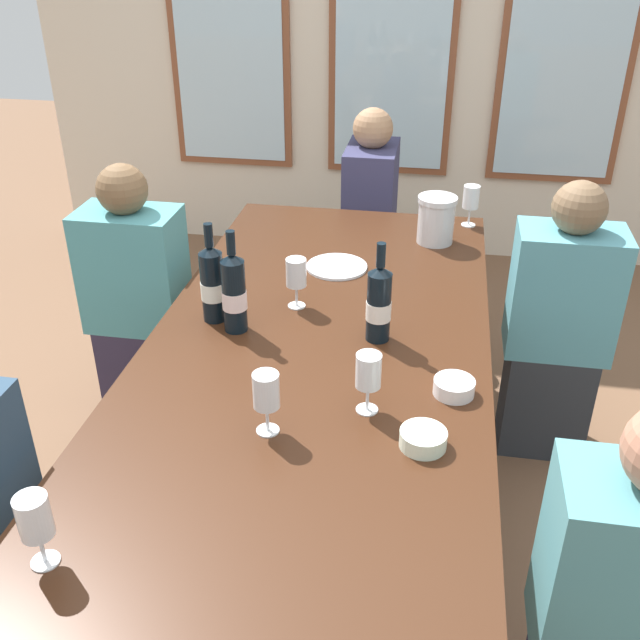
{
  "coord_description": "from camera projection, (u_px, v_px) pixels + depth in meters",
  "views": [
    {
      "loc": [
        0.34,
        -1.82,
        1.91
      ],
      "look_at": [
        0.0,
        0.13,
        0.79
      ],
      "focal_mm": 40.84,
      "sensor_mm": 36.0,
      "label": 1
    }
  ],
  "objects": [
    {
      "name": "ground_plane",
      "position": [
        314.0,
        534.0,
        2.55
      ],
      "size": [
        12.0,
        12.0,
        0.0
      ],
      "primitive_type": "plane",
      "color": "brown"
    },
    {
      "name": "back_wall_with_windows",
      "position": [
        395.0,
        4.0,
        4.01
      ],
      "size": [
        4.26,
        0.1,
        2.9
      ],
      "color": "beige",
      "rests_on": "ground"
    },
    {
      "name": "dining_table",
      "position": [
        313.0,
        373.0,
        2.21
      ],
      "size": [
        1.06,
        2.45,
        0.74
      ],
      "color": "#3B2011",
      "rests_on": "ground"
    },
    {
      "name": "white_plate_0",
      "position": [
        337.0,
        267.0,
        2.71
      ],
      "size": [
        0.23,
        0.23,
        0.01
      ],
      "primitive_type": "cylinder",
      "color": "white",
      "rests_on": "dining_table"
    },
    {
      "name": "metal_pitcher",
      "position": [
        436.0,
        219.0,
        2.88
      ],
      "size": [
        0.16,
        0.16,
        0.19
      ],
      "color": "silver",
      "rests_on": "dining_table"
    },
    {
      "name": "wine_bottle_0",
      "position": [
        379.0,
        303.0,
        2.21
      ],
      "size": [
        0.08,
        0.08,
        0.32
      ],
      "color": "black",
      "rests_on": "dining_table"
    },
    {
      "name": "wine_bottle_1",
      "position": [
        234.0,
        293.0,
        2.26
      ],
      "size": [
        0.08,
        0.08,
        0.34
      ],
      "color": "black",
      "rests_on": "dining_table"
    },
    {
      "name": "wine_bottle_2",
      "position": [
        212.0,
        283.0,
        2.31
      ],
      "size": [
        0.08,
        0.08,
        0.33
      ],
      "color": "black",
      "rests_on": "dining_table"
    },
    {
      "name": "tasting_bowl_0",
      "position": [
        454.0,
        387.0,
        2.0
      ],
      "size": [
        0.11,
        0.11,
        0.04
      ],
      "primitive_type": "cylinder",
      "color": "white",
      "rests_on": "dining_table"
    },
    {
      "name": "tasting_bowl_1",
      "position": [
        423.0,
        439.0,
        1.8
      ],
      "size": [
        0.12,
        0.12,
        0.04
      ],
      "primitive_type": "cylinder",
      "color": "white",
      "rests_on": "dining_table"
    },
    {
      "name": "wine_glass_0",
      "position": [
        266.0,
        394.0,
        1.81
      ],
      "size": [
        0.07,
        0.07,
        0.17
      ],
      "color": "white",
      "rests_on": "dining_table"
    },
    {
      "name": "wine_glass_2",
      "position": [
        471.0,
        199.0,
        3.02
      ],
      "size": [
        0.07,
        0.07,
        0.17
      ],
      "color": "white",
      "rests_on": "dining_table"
    },
    {
      "name": "wine_glass_3",
      "position": [
        34.0,
        518.0,
        1.43
      ],
      "size": [
        0.07,
        0.07,
        0.17
      ],
      "color": "white",
      "rests_on": "dining_table"
    },
    {
      "name": "wine_glass_4",
      "position": [
        296.0,
        275.0,
        2.4
      ],
      "size": [
        0.07,
        0.07,
        0.17
      ],
      "color": "white",
      "rests_on": "dining_table"
    },
    {
      "name": "wine_glass_5",
      "position": [
        368.0,
        372.0,
        1.89
      ],
      "size": [
        0.07,
        0.07,
        0.17
      ],
      "color": "white",
      "rests_on": "dining_table"
    },
    {
      "name": "seated_person_0",
      "position": [
        138.0,
        307.0,
        2.9
      ],
      "size": [
        0.38,
        0.24,
        1.11
      ],
      "color": "#312940",
      "rests_on": "ground"
    },
    {
      "name": "seated_person_1",
      "position": [
        557.0,
        331.0,
        2.73
      ],
      "size": [
        0.38,
        0.24,
        1.11
      ],
      "color": "#2A2E33",
      "rests_on": "ground"
    },
    {
      "name": "seated_person_3",
      "position": [
        620.0,
        624.0,
        1.61
      ],
      "size": [
        0.38,
        0.24,
        1.11
      ],
      "color": "#212140",
      "rests_on": "ground"
    },
    {
      "name": "seated_person_4",
      "position": [
        369.0,
        226.0,
        3.64
      ],
      "size": [
        0.24,
        0.38,
        1.11
      ],
      "color": "#233A31",
      "rests_on": "ground"
    }
  ]
}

